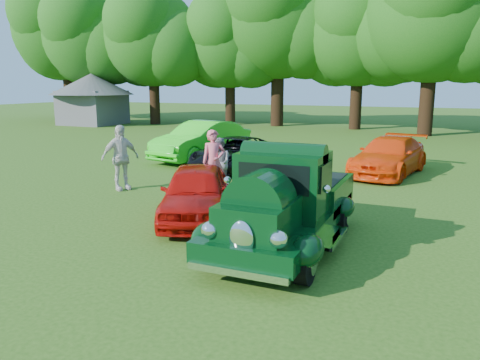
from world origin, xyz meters
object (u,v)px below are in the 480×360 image
at_px(red_convertible, 196,192).
at_px(hero_pickup, 286,205).
at_px(back_car_lime, 202,141).
at_px(spectator_grey, 220,163).
at_px(gazebo, 92,93).
at_px(back_car_black, 234,153).
at_px(back_car_orange, 389,156).
at_px(spectator_white, 120,158).
at_px(spectator_pink, 214,162).

bearing_deg(red_convertible, hero_pickup, -44.06).
height_order(back_car_lime, spectator_grey, back_car_lime).
bearing_deg(red_convertible, gazebo, 111.66).
xyz_separation_m(back_car_black, spectator_grey, (0.86, -2.99, 0.17)).
height_order(back_car_lime, back_car_orange, back_car_lime).
bearing_deg(gazebo, spectator_white, -47.72).
xyz_separation_m(spectator_pink, spectator_grey, (-0.16, 0.73, -0.16)).
distance_m(hero_pickup, spectator_pink, 4.80).
relative_size(red_convertible, spectator_pink, 2.04).
bearing_deg(spectator_pink, back_car_black, 68.10).
distance_m(back_car_orange, gazebo, 26.63).
bearing_deg(gazebo, back_car_black, -36.94).
height_order(back_car_lime, spectator_white, spectator_white).
height_order(hero_pickup, spectator_grey, hero_pickup).
distance_m(back_car_lime, gazebo, 20.10).
xyz_separation_m(red_convertible, spectator_white, (-3.54, 1.83, 0.33)).
bearing_deg(spectator_grey, back_car_lime, 160.91).
relative_size(back_car_orange, spectator_white, 2.29).
xyz_separation_m(hero_pickup, back_car_black, (-4.33, 7.20, -0.22)).
bearing_deg(spectator_grey, spectator_pink, -40.02).
bearing_deg(back_car_lime, red_convertible, -50.35).
distance_m(spectator_pink, spectator_white, 2.82).
height_order(red_convertible, spectator_pink, spectator_pink).
xyz_separation_m(hero_pickup, spectator_pink, (-3.31, 3.48, 0.10)).
bearing_deg(spectator_white, spectator_grey, -30.66).
xyz_separation_m(back_car_black, spectator_white, (-1.70, -4.44, 0.38)).
distance_m(red_convertible, back_car_lime, 8.81).
height_order(red_convertible, spectator_grey, spectator_grey).
distance_m(back_car_lime, spectator_pink, 6.19).
distance_m(hero_pickup, back_car_orange, 8.55).
height_order(back_car_orange, spectator_pink, spectator_pink).
distance_m(back_car_black, spectator_pink, 3.87).
relative_size(spectator_white, gazebo, 0.30).
bearing_deg(spectator_grey, gazebo, 176.15).
bearing_deg(gazebo, red_convertible, -44.90).
bearing_deg(spectator_white, back_car_orange, -21.16).
relative_size(back_car_orange, spectator_grey, 2.91).
distance_m(back_car_lime, spectator_grey, 5.48).
bearing_deg(hero_pickup, back_car_lime, 126.50).
xyz_separation_m(back_car_lime, spectator_white, (0.47, -6.02, 0.17)).
height_order(spectator_grey, spectator_white, spectator_white).
bearing_deg(hero_pickup, back_car_orange, 83.09).
distance_m(hero_pickup, gazebo, 30.71).
height_order(back_car_orange, spectator_white, spectator_white).
xyz_separation_m(hero_pickup, red_convertible, (-2.49, 0.94, -0.18)).
height_order(back_car_lime, back_car_black, back_car_lime).
bearing_deg(back_car_orange, spectator_pink, -120.12).
distance_m(red_convertible, gazebo, 28.28).
bearing_deg(back_car_orange, gazebo, 163.02).
height_order(spectator_white, gazebo, gazebo).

